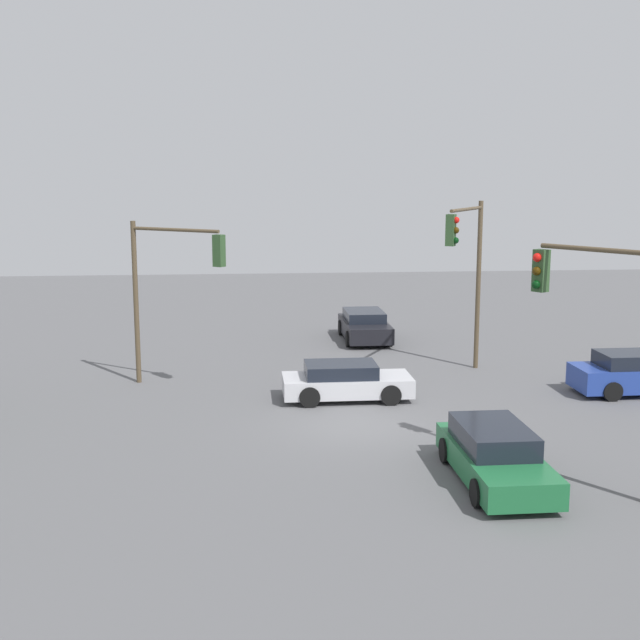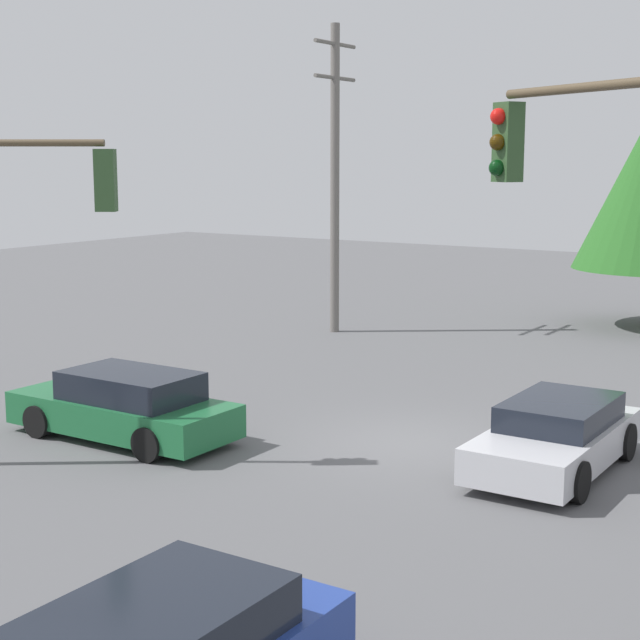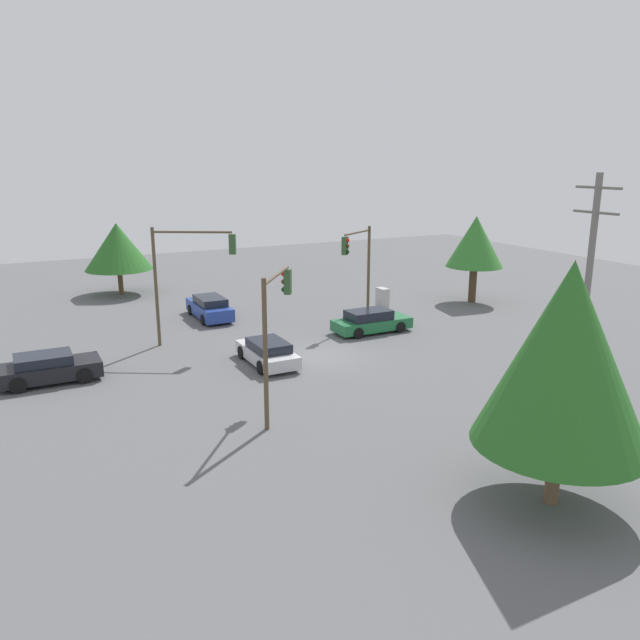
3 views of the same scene
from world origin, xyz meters
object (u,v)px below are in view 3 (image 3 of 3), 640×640
Objects in this scene: traffic_signal_main at (186,265)px; sedan_silver at (268,352)px; traffic_signal_aux at (275,316)px; sedan_blue at (210,308)px; sedan_dark at (48,368)px; traffic_signal_cross at (359,259)px; sedan_green at (371,321)px; electrical_cabinet at (382,298)px.

sedan_silver is at bearing -32.01° from traffic_signal_main.
sedan_blue is at bearing 29.04° from traffic_signal_aux.
sedan_silver is at bearing 77.76° from sedan_dark.
sedan_blue is 10.09m from traffic_signal_cross.
sedan_green is 3.52× the size of electrical_cabinet.
sedan_silver is 0.73× the size of traffic_signal_cross.
electrical_cabinet is at bearing 141.37° from sedan_green.
sedan_dark reaches higher than sedan_silver.
traffic_signal_cross reaches higher than sedan_blue.
traffic_signal_aux is (-8.53, 9.71, 3.37)m from sedan_green.
traffic_signal_cross is at bearing 128.28° from electrical_cabinet.
traffic_signal_aux is at bearing 134.69° from electrical_cabinet.
traffic_signal_cross is (0.15, -10.76, -0.44)m from traffic_signal_main.
sedan_blue reaches higher than sedan_silver.
sedan_blue is 0.80× the size of traffic_signal_cross.
traffic_signal_main is (4.82, 2.57, 3.85)m from sedan_silver.
sedan_green is at bearing 91.68° from sedan_dark.
electrical_cabinet is (-2.39, -11.56, -0.04)m from sedan_blue.
traffic_signal_main is at bearing 118.11° from sedan_silver.
traffic_signal_aux is at bearing 44.52° from sedan_dark.
traffic_signal_cross is 1.01× the size of traffic_signal_aux.
sedan_dark is 18.63m from traffic_signal_cross.
sedan_dark is at bearing 104.61° from electrical_cabinet.
traffic_signal_main is at bearing -117.51° from sedan_blue.
sedan_silver is 3.24× the size of electrical_cabinet.
sedan_blue is at bearing 78.32° from electrical_cabinet.
sedan_silver is at bearing -91.29° from sedan_blue.
sedan_dark is at bearing -23.20° from traffic_signal_cross.
sedan_green is 6.58m from electrical_cabinet.
traffic_signal_cross is (4.97, -8.19, 3.41)m from sedan_silver.
traffic_signal_aux is 4.41× the size of electrical_cabinet.
traffic_signal_main is 4.90× the size of electrical_cabinet.
sedan_green is at bearing 141.37° from electrical_cabinet.
traffic_signal_cross reaches higher than traffic_signal_aux.
sedan_blue is 0.81× the size of traffic_signal_aux.
sedan_silver is (-10.20, 0.23, -0.09)m from sedan_blue.
sedan_silver is 10.17m from traffic_signal_cross.
sedan_blue is 10.20m from sedan_silver.
sedan_silver is 6.68m from traffic_signal_main.
traffic_signal_cross reaches higher than sedan_dark.
sedan_green is at bearing 18.04° from traffic_signal_main.
traffic_signal_aux reaches higher than sedan_blue.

